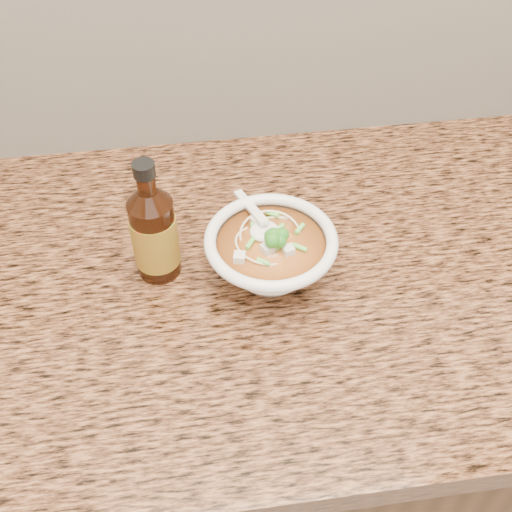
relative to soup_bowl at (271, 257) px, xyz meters
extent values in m
cube|color=#382110|center=(0.05, 0.02, -0.51)|extent=(4.00, 0.65, 0.86)
cube|color=brown|center=(0.05, 0.02, -0.06)|extent=(4.00, 0.68, 0.04)
cylinder|color=white|center=(0.00, 0.00, -0.04)|extent=(0.07, 0.07, 0.01)
torus|color=white|center=(0.00, 0.00, 0.03)|extent=(0.18, 0.18, 0.02)
torus|color=beige|center=(-0.01, -0.01, 0.03)|extent=(0.11, 0.11, 0.00)
torus|color=beige|center=(0.00, -0.01, 0.02)|extent=(0.10, 0.10, 0.00)
torus|color=beige|center=(0.00, -0.01, 0.02)|extent=(0.07, 0.07, 0.00)
torus|color=beige|center=(0.01, -0.01, 0.02)|extent=(0.08, 0.08, 0.00)
torus|color=beige|center=(-0.01, 0.00, 0.02)|extent=(0.07, 0.07, 0.00)
torus|color=beige|center=(0.00, 0.01, 0.02)|extent=(0.05, 0.05, 0.00)
cube|color=silver|center=(0.00, -0.03, 0.03)|extent=(0.02, 0.02, 0.02)
cube|color=silver|center=(-0.02, 0.03, 0.03)|extent=(0.02, 0.02, 0.01)
cube|color=silver|center=(-0.02, -0.02, 0.03)|extent=(0.01, 0.01, 0.01)
cube|color=silver|center=(-0.03, 0.02, 0.03)|extent=(0.02, 0.02, 0.01)
cube|color=silver|center=(0.00, 0.05, 0.03)|extent=(0.02, 0.02, 0.01)
cube|color=silver|center=(-0.02, 0.01, 0.03)|extent=(0.01, 0.01, 0.01)
ellipsoid|color=#196014|center=(0.00, -0.01, 0.04)|extent=(0.03, 0.03, 0.03)
cylinder|color=#6DD953|center=(-0.02, -0.02, 0.03)|extent=(0.02, 0.01, 0.01)
cylinder|color=#6DD953|center=(0.00, 0.04, 0.03)|extent=(0.02, 0.01, 0.01)
cylinder|color=#6DD953|center=(0.02, -0.03, 0.03)|extent=(0.02, 0.02, 0.01)
cylinder|color=#6DD953|center=(-0.05, -0.01, 0.03)|extent=(0.01, 0.02, 0.01)
cylinder|color=#6DD953|center=(0.04, 0.01, 0.03)|extent=(0.02, 0.01, 0.01)
cylinder|color=#6DD953|center=(0.04, 0.02, 0.03)|extent=(0.02, 0.01, 0.01)
cylinder|color=#6DD953|center=(-0.02, 0.02, 0.03)|extent=(0.02, 0.01, 0.01)
cylinder|color=#6DD953|center=(0.03, -0.01, 0.03)|extent=(0.02, 0.01, 0.01)
ellipsoid|color=white|center=(-0.01, 0.02, 0.03)|extent=(0.04, 0.04, 0.01)
cube|color=white|center=(-0.02, 0.06, 0.04)|extent=(0.04, 0.09, 0.03)
cylinder|color=#3B1708|center=(-0.15, 0.04, 0.02)|extent=(0.07, 0.07, 0.13)
cylinder|color=#3B1708|center=(-0.15, 0.04, 0.12)|extent=(0.03, 0.03, 0.03)
cylinder|color=black|center=(-0.15, 0.04, 0.14)|extent=(0.03, 0.03, 0.02)
cylinder|color=red|center=(-0.15, 0.04, 0.02)|extent=(0.07, 0.07, 0.08)
camera|label=1|loc=(-0.10, -0.58, 0.63)|focal=45.00mm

